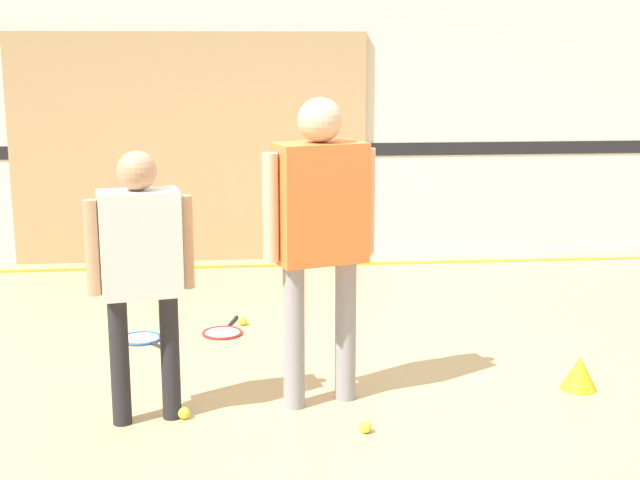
{
  "coord_description": "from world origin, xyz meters",
  "views": [
    {
      "loc": [
        -0.44,
        -4.77,
        1.95
      ],
      "look_at": [
        -0.03,
        -0.08,
        0.94
      ],
      "focal_mm": 50.0,
      "sensor_mm": 36.0,
      "label": 1
    }
  ],
  "objects_px": {
    "tennis_ball_stray_left": "(184,413)",
    "training_cone": "(579,373)",
    "person_student_left": "(141,258)",
    "racket_second_spare": "(142,339)",
    "person_instructor": "(320,219)",
    "tennis_ball_near_instructor": "(365,427)",
    "racket_spare_on_floor": "(223,332)",
    "tennis_ball_by_spare_racket": "(242,321)"
  },
  "relations": [
    {
      "from": "tennis_ball_stray_left",
      "to": "training_cone",
      "type": "distance_m",
      "value": 2.29
    },
    {
      "from": "person_student_left",
      "to": "racket_second_spare",
      "type": "xyz_separation_m",
      "value": [
        -0.17,
        1.35,
        -0.89
      ]
    },
    {
      "from": "person_instructor",
      "to": "racket_second_spare",
      "type": "height_order",
      "value": "person_instructor"
    },
    {
      "from": "tennis_ball_near_instructor",
      "to": "tennis_ball_stray_left",
      "type": "bearing_deg",
      "value": 164.59
    },
    {
      "from": "person_instructor",
      "to": "racket_second_spare",
      "type": "relative_size",
      "value": 3.5
    },
    {
      "from": "racket_spare_on_floor",
      "to": "tennis_ball_stray_left",
      "type": "distance_m",
      "value": 1.47
    },
    {
      "from": "person_student_left",
      "to": "racket_spare_on_floor",
      "type": "xyz_separation_m",
      "value": [
        0.38,
        1.46,
        -0.89
      ]
    },
    {
      "from": "person_instructor",
      "to": "training_cone",
      "type": "bearing_deg",
      "value": -15.09
    },
    {
      "from": "person_student_left",
      "to": "tennis_ball_by_spare_racket",
      "type": "height_order",
      "value": "person_student_left"
    },
    {
      "from": "racket_second_spare",
      "to": "person_instructor",
      "type": "bearing_deg",
      "value": 4.39
    },
    {
      "from": "person_instructor",
      "to": "tennis_ball_by_spare_racket",
      "type": "bearing_deg",
      "value": 88.84
    },
    {
      "from": "training_cone",
      "to": "person_instructor",
      "type": "bearing_deg",
      "value": -177.54
    },
    {
      "from": "tennis_ball_stray_left",
      "to": "training_cone",
      "type": "height_order",
      "value": "training_cone"
    },
    {
      "from": "person_student_left",
      "to": "racket_second_spare",
      "type": "bearing_deg",
      "value": 85.27
    },
    {
      "from": "person_student_left",
      "to": "person_instructor",
      "type": "bearing_deg",
      "value": -2.07
    },
    {
      "from": "racket_second_spare",
      "to": "training_cone",
      "type": "distance_m",
      "value": 2.87
    },
    {
      "from": "racket_spare_on_floor",
      "to": "tennis_ball_stray_left",
      "type": "xyz_separation_m",
      "value": [
        -0.18,
        -1.46,
        0.02
      ]
    },
    {
      "from": "tennis_ball_near_instructor",
      "to": "tennis_ball_by_spare_racket",
      "type": "xyz_separation_m",
      "value": [
        -0.63,
        1.89,
        0.0
      ]
    },
    {
      "from": "person_instructor",
      "to": "tennis_ball_near_instructor",
      "type": "distance_m",
      "value": 1.12
    },
    {
      "from": "racket_spare_on_floor",
      "to": "training_cone",
      "type": "bearing_deg",
      "value": -105.17
    },
    {
      "from": "racket_spare_on_floor",
      "to": "training_cone",
      "type": "xyz_separation_m",
      "value": [
        2.09,
        -1.23,
        0.09
      ]
    },
    {
      "from": "person_instructor",
      "to": "person_student_left",
      "type": "height_order",
      "value": "person_instructor"
    },
    {
      "from": "person_instructor",
      "to": "racket_spare_on_floor",
      "type": "height_order",
      "value": "person_instructor"
    },
    {
      "from": "racket_spare_on_floor",
      "to": "racket_second_spare",
      "type": "bearing_deg",
      "value": 116.61
    },
    {
      "from": "tennis_ball_stray_left",
      "to": "training_cone",
      "type": "xyz_separation_m",
      "value": [
        2.27,
        0.23,
        0.07
      ]
    },
    {
      "from": "person_instructor",
      "to": "tennis_ball_stray_left",
      "type": "distance_m",
      "value": 1.28
    },
    {
      "from": "training_cone",
      "to": "person_student_left",
      "type": "bearing_deg",
      "value": -174.67
    },
    {
      "from": "person_student_left",
      "to": "tennis_ball_stray_left",
      "type": "xyz_separation_m",
      "value": [
        0.19,
        0.0,
        -0.86
      ]
    },
    {
      "from": "person_instructor",
      "to": "racket_second_spare",
      "type": "distance_m",
      "value": 1.93
    },
    {
      "from": "tennis_ball_near_instructor",
      "to": "tennis_ball_stray_left",
      "type": "relative_size",
      "value": 1.0
    },
    {
      "from": "racket_second_spare",
      "to": "tennis_ball_stray_left",
      "type": "xyz_separation_m",
      "value": [
        0.36,
        -1.35,
        0.02
      ]
    },
    {
      "from": "tennis_ball_near_instructor",
      "to": "tennis_ball_stray_left",
      "type": "xyz_separation_m",
      "value": [
        -0.95,
        0.26,
        0.0
      ]
    },
    {
      "from": "racket_second_spare",
      "to": "training_cone",
      "type": "xyz_separation_m",
      "value": [
        2.64,
        -1.12,
        0.09
      ]
    },
    {
      "from": "tennis_ball_by_spare_racket",
      "to": "training_cone",
      "type": "height_order",
      "value": "training_cone"
    },
    {
      "from": "person_instructor",
      "to": "training_cone",
      "type": "height_order",
      "value": "person_instructor"
    },
    {
      "from": "training_cone",
      "to": "tennis_ball_by_spare_racket",
      "type": "bearing_deg",
      "value": 144.38
    },
    {
      "from": "person_instructor",
      "to": "tennis_ball_stray_left",
      "type": "relative_size",
      "value": 25.78
    },
    {
      "from": "tennis_ball_near_instructor",
      "to": "person_student_left",
      "type": "bearing_deg",
      "value": 167.13
    },
    {
      "from": "tennis_ball_near_instructor",
      "to": "tennis_ball_by_spare_racket",
      "type": "bearing_deg",
      "value": 108.38
    },
    {
      "from": "racket_second_spare",
      "to": "tennis_ball_stray_left",
      "type": "distance_m",
      "value": 1.4
    },
    {
      "from": "tennis_ball_near_instructor",
      "to": "training_cone",
      "type": "distance_m",
      "value": 1.42
    },
    {
      "from": "training_cone",
      "to": "racket_second_spare",
      "type": "bearing_deg",
      "value": 156.98
    }
  ]
}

